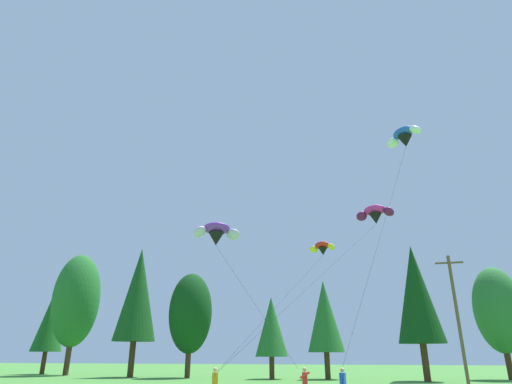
# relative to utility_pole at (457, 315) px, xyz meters

# --- Properties ---
(treeline_tree_a) EXTENTS (3.88, 3.88, 10.38)m
(treeline_tree_a) POSITION_rel_utility_pole_xyz_m (-47.95, 12.01, 1.15)
(treeline_tree_a) COLOR #472D19
(treeline_tree_a) RESTS_ON ground_plane
(treeline_tree_b) EXTENTS (5.76, 5.76, 14.65)m
(treeline_tree_b) POSITION_rel_utility_pole_xyz_m (-42.93, 9.92, 3.53)
(treeline_tree_b) COLOR #472D19
(treeline_tree_b) RESTS_ON ground_plane
(treeline_tree_c) EXTENTS (4.77, 4.77, 14.39)m
(treeline_tree_c) POSITION_rel_utility_pole_xyz_m (-32.92, 7.44, 3.67)
(treeline_tree_c) COLOR #472D19
(treeline_tree_c) RESTS_ON ground_plane
(treeline_tree_d) EXTENTS (4.81, 4.81, 11.16)m
(treeline_tree_d) POSITION_rel_utility_pole_xyz_m (-26.44, 8.03, 1.41)
(treeline_tree_d) COLOR #472D19
(treeline_tree_d) RESTS_ON ground_plane
(treeline_tree_e) EXTENTS (3.40, 3.40, 8.19)m
(treeline_tree_e) POSITION_rel_utility_pole_xyz_m (-17.04, 7.69, -0.22)
(treeline_tree_e) COLOR #472D19
(treeline_tree_e) RESTS_ON ground_plane
(treeline_tree_f) EXTENTS (3.77, 3.77, 9.84)m
(treeline_tree_f) POSITION_rel_utility_pole_xyz_m (-11.45, 8.55, 0.82)
(treeline_tree_f) COLOR #472D19
(treeline_tree_f) RESTS_ON ground_plane
(treeline_tree_g) EXTENTS (4.41, 4.41, 12.77)m
(treeline_tree_g) POSITION_rel_utility_pole_xyz_m (-2.18, 6.88, 2.65)
(treeline_tree_g) COLOR #472D19
(treeline_tree_g) RESTS_ON ground_plane
(treeline_tree_h) EXTENTS (4.79, 4.79, 11.09)m
(treeline_tree_h) POSITION_rel_utility_pole_xyz_m (6.17, 11.85, 1.37)
(treeline_tree_h) COLOR #472D19
(treeline_tree_h) RESTS_ON ground_plane
(utility_pole) EXTENTS (2.20, 0.26, 10.16)m
(utility_pole) POSITION_rel_utility_pole_xyz_m (0.00, 0.00, 0.00)
(utility_pole) COLOR brown
(utility_pole) RESTS_ON ground_plane
(kite_flyer_near) EXTENTS (0.45, 0.59, 1.69)m
(kite_flyer_near) POSITION_rel_utility_pole_xyz_m (-15.01, -15.82, -4.36)
(kite_flyer_near) COLOR black
(kite_flyer_near) RESTS_ON ground_plane
(kite_flyer_mid) EXTENTS (0.64, 0.67, 1.69)m
(kite_flyer_mid) POSITION_rel_utility_pole_xyz_m (-10.55, -14.28, -4.35)
(kite_flyer_mid) COLOR navy
(kite_flyer_mid) RESTS_ON ground_plane
(kite_flyer_far) EXTENTS (0.32, 0.59, 1.69)m
(kite_flyer_far) POSITION_rel_utility_pole_xyz_m (-8.56, -14.51, -4.36)
(kite_flyer_far) COLOR gray
(kite_flyer_far) RESTS_ON ground_plane
(parafoil_kite_high_red_yellow) EXTENTS (6.08, 13.93, 10.21)m
(parafoil_kite_high_red_yellow) POSITION_rel_utility_pole_xyz_m (-10.27, -2.78, 5.42)
(parafoil_kite_high_red_yellow) COLOR red
(parafoil_kite_mid_purple) EXTENTS (9.48, 9.20, 10.93)m
(parafoil_kite_mid_purple) POSITION_rel_utility_pole_xyz_m (-18.42, -6.71, 6.24)
(parafoil_kite_mid_purple) COLOR purple
(parafoil_kite_far_blue_white) EXTENTS (8.00, 14.26, 20.51)m
(parafoil_kite_far_blue_white) POSITION_rel_utility_pole_xyz_m (-2.42, -2.03, 15.44)
(parafoil_kite_far_blue_white) COLOR blue
(parafoil_kite_low_magenta) EXTENTS (11.52, 19.04, 14.73)m
(parafoil_kite_low_magenta) POSITION_rel_utility_pole_xyz_m (-5.50, 2.02, 9.58)
(parafoil_kite_low_magenta) COLOR #D12893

